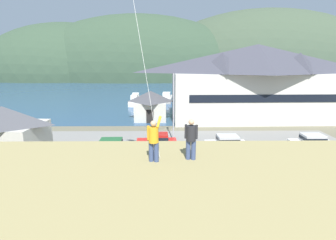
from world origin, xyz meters
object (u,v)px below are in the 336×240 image
object	(u,v)px
wharf_dock	(150,103)
parked_car_front_row_red	(157,142)
moored_boat_inner_slip	(135,102)
harbor_lodge	(256,81)
parked_car_mid_row_center	(264,165)
moored_boat_wharfside	(136,99)
storage_shed_near_lot	(5,134)
storage_shed_waterside	(151,105)
parked_car_mid_row_near	(227,143)
parked_car_mid_row_far	(147,171)
person_companion	(191,138)
moored_boat_outer_mooring	(167,98)
parked_car_corner_spot	(112,148)
parking_light_pole	(174,104)
person_kite_flyer	(154,139)
parked_car_back_row_right	(311,142)

from	to	relation	value
wharf_dock	parked_car_front_row_red	world-z (taller)	parked_car_front_row_red
wharf_dock	moored_boat_inner_slip	size ratio (longest dim) A/B	2.58
harbor_lodge	parked_car_mid_row_center	distance (m)	22.40
harbor_lodge	moored_boat_wharfside	bearing A→B (deg)	141.47
storage_shed_near_lot	storage_shed_waterside	distance (m)	21.52
parked_car_mid_row_center	parked_car_mid_row_near	distance (m)	5.91
wharf_dock	parked_car_mid_row_center	distance (m)	36.15
parked_car_mid_row_far	wharf_dock	bearing A→B (deg)	92.69
parked_car_mid_row_far	person_companion	world-z (taller)	person_companion
parked_car_mid_row_far	parked_car_mid_row_center	size ratio (longest dim) A/B	0.99
moored_boat_outer_mooring	person_companion	bearing A→B (deg)	-89.14
parked_car_mid_row_center	moored_boat_inner_slip	bearing A→B (deg)	112.95
harbor_lodge	parked_car_corner_spot	bearing A→B (deg)	-139.62
parked_car_front_row_red	parking_light_pole	size ratio (longest dim) A/B	0.54
parked_car_front_row_red	parked_car_mid_row_far	world-z (taller)	same
storage_shed_waterside	person_companion	xyz separation A→B (m)	(3.37, -30.68, 4.06)
storage_shed_near_lot	person_kite_flyer	distance (m)	20.02
parked_car_front_row_red	person_kite_flyer	xyz separation A→B (m)	(0.40, -16.31, 5.42)
parked_car_mid_row_far	parking_light_pole	bearing A→B (deg)	76.94
moored_boat_wharfside	person_kite_flyer	distance (m)	48.05
moored_boat_wharfside	parked_car_back_row_right	distance (m)	38.26
moored_boat_outer_mooring	parked_car_back_row_right	bearing A→B (deg)	-65.41
parked_car_mid_row_far	person_kite_flyer	bearing A→B (deg)	-83.61
moored_boat_wharfside	parked_car_back_row_right	bearing A→B (deg)	-55.35
moored_boat_wharfside	parked_car_mid_row_far	bearing A→B (deg)	-82.60
wharf_dock	parked_car_corner_spot	distance (m)	29.95
parked_car_mid_row_center	parked_car_mid_row_near	size ratio (longest dim) A/B	1.00
wharf_dock	person_kite_flyer	xyz separation A→B (m)	(2.66, -44.31, 6.13)
parked_car_front_row_red	parked_car_corner_spot	bearing A→B (deg)	-156.79
moored_boat_inner_slip	parked_car_front_row_red	size ratio (longest dim) A/B	1.38
moored_boat_inner_slip	moored_boat_wharfside	bearing A→B (deg)	91.35
parked_car_front_row_red	parked_car_mid_row_center	bearing A→B (deg)	-35.26
moored_boat_wharfside	parked_car_corner_spot	world-z (taller)	moored_boat_wharfside
wharf_dock	parked_car_corner_spot	xyz separation A→B (m)	(-2.10, -29.87, 0.71)
storage_shed_waterside	wharf_dock	distance (m)	13.61
storage_shed_near_lot	storage_shed_waterside	size ratio (longest dim) A/B	1.37
storage_shed_near_lot	parked_car_mid_row_near	size ratio (longest dim) A/B	1.70
parked_car_mid_row_near	person_companion	distance (m)	17.14
storage_shed_waterside	moored_boat_outer_mooring	world-z (taller)	storage_shed_waterside
parked_car_back_row_right	person_companion	size ratio (longest dim) A/B	2.43
parked_car_mid_row_center	person_companion	distance (m)	13.19
parked_car_front_row_red	person_kite_flyer	size ratio (longest dim) A/B	2.30
storage_shed_near_lot	person_companion	bearing A→B (deg)	-39.66
parked_car_mid_row_far	parking_light_pole	xyz separation A→B (m)	(2.42, 10.43, 3.54)
wharf_dock	parked_car_back_row_right	distance (m)	33.91
parked_car_back_row_right	person_kite_flyer	bearing A→B (deg)	-134.84
storage_shed_near_lot	parked_car_front_row_red	distance (m)	14.39
person_kite_flyer	storage_shed_waterside	bearing A→B (deg)	93.38
parked_car_corner_spot	parked_car_back_row_right	world-z (taller)	same
parked_car_front_row_red	parked_car_back_row_right	xyz separation A→B (m)	(16.17, -0.46, 0.00)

